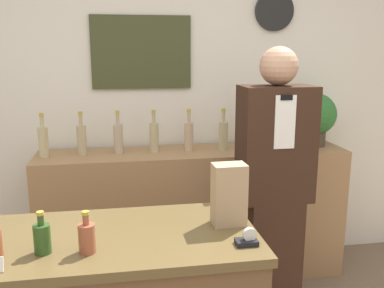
{
  "coord_description": "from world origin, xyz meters",
  "views": [
    {
      "loc": [
        -0.32,
        -1.27,
        1.71
      ],
      "look_at": [
        0.09,
        1.09,
        1.18
      ],
      "focal_mm": 40.0,
      "sensor_mm": 36.0,
      "label": 1
    }
  ],
  "objects_px": {
    "potted_plant": "(315,116)",
    "paper_bag": "(229,194)",
    "shopkeeper": "(274,189)",
    "tape_dispenser": "(248,239)"
  },
  "relations": [
    {
      "from": "potted_plant",
      "to": "tape_dispenser",
      "type": "relative_size",
      "value": 4.45
    },
    {
      "from": "potted_plant",
      "to": "tape_dispenser",
      "type": "xyz_separation_m",
      "value": [
        -0.96,
        -1.45,
        -0.26
      ]
    },
    {
      "from": "shopkeeper",
      "to": "paper_bag",
      "type": "relative_size",
      "value": 6.08
    },
    {
      "from": "potted_plant",
      "to": "shopkeeper",
      "type": "bearing_deg",
      "value": -131.55
    },
    {
      "from": "paper_bag",
      "to": "tape_dispenser",
      "type": "relative_size",
      "value": 3.16
    },
    {
      "from": "shopkeeper",
      "to": "paper_bag",
      "type": "height_order",
      "value": "shopkeeper"
    },
    {
      "from": "paper_bag",
      "to": "shopkeeper",
      "type": "bearing_deg",
      "value": 54.1
    },
    {
      "from": "potted_plant",
      "to": "paper_bag",
      "type": "bearing_deg",
      "value": -128.82
    },
    {
      "from": "shopkeeper",
      "to": "paper_bag",
      "type": "xyz_separation_m",
      "value": [
        -0.45,
        -0.62,
        0.21
      ]
    },
    {
      "from": "potted_plant",
      "to": "tape_dispenser",
      "type": "height_order",
      "value": "potted_plant"
    }
  ]
}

